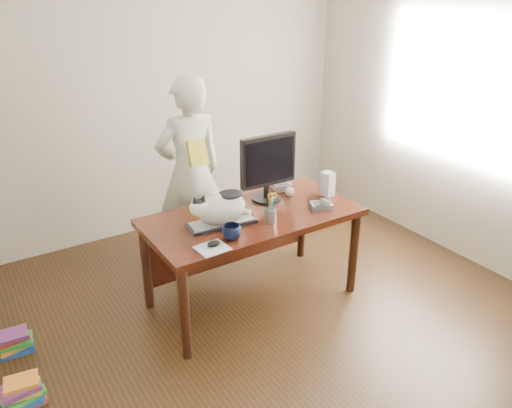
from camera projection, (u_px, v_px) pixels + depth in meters
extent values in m
plane|color=black|center=(297.00, 339.00, 3.56)|extent=(4.50, 4.50, 0.00)
plane|color=beige|center=(160.00, 94.00, 4.74)|extent=(4.00, 0.00, 4.00)
plane|color=beige|center=(503.00, 116.00, 3.99)|extent=(0.00, 4.50, 4.50)
cube|color=black|center=(252.00, 217.00, 3.73)|extent=(1.60, 0.80, 0.05)
cylinder|color=black|center=(184.00, 314.00, 3.26)|extent=(0.07, 0.07, 0.70)
cylinder|color=black|center=(353.00, 253.00, 3.98)|extent=(0.07, 0.07, 0.70)
cylinder|color=black|center=(146.00, 268.00, 3.78)|extent=(0.07, 0.07, 0.70)
cylinder|color=black|center=(302.00, 221.00, 4.51)|extent=(0.07, 0.07, 0.70)
cube|color=black|center=(229.00, 236.00, 4.14)|extent=(1.45, 0.03, 0.50)
cube|color=black|center=(222.00, 223.00, 3.55)|extent=(0.50, 0.24, 0.02)
cube|color=silver|center=(222.00, 221.00, 3.55)|extent=(0.47, 0.20, 0.01)
ellipsoid|color=silver|center=(222.00, 209.00, 3.51)|extent=(0.39, 0.27, 0.23)
ellipsoid|color=silver|center=(199.00, 208.00, 3.40)|extent=(0.15, 0.14, 0.13)
ellipsoid|color=black|center=(199.00, 202.00, 3.38)|extent=(0.10, 0.10, 0.05)
cone|color=black|center=(195.00, 200.00, 3.35)|extent=(0.07, 0.06, 0.08)
cone|color=black|center=(203.00, 198.00, 3.37)|extent=(0.07, 0.07, 0.08)
ellipsoid|color=black|center=(230.00, 194.00, 3.49)|extent=(0.21, 0.18, 0.05)
cylinder|color=silver|center=(242.00, 211.00, 3.65)|extent=(0.10, 0.16, 0.05)
cylinder|color=black|center=(266.00, 198.00, 3.96)|extent=(0.23, 0.23, 0.02)
cylinder|color=black|center=(266.00, 191.00, 3.93)|extent=(0.05, 0.05, 0.10)
cube|color=black|center=(268.00, 160.00, 3.81)|extent=(0.47, 0.06, 0.40)
cube|color=black|center=(270.00, 161.00, 3.79)|extent=(0.43, 0.01, 0.34)
cylinder|color=gray|center=(270.00, 215.00, 3.58)|extent=(0.10, 0.10, 0.10)
cylinder|color=black|center=(268.00, 205.00, 3.55)|extent=(0.03, 0.03, 0.15)
cylinder|color=#0B52A4|center=(273.00, 205.00, 3.54)|extent=(0.03, 0.03, 0.15)
cylinder|color=red|center=(269.00, 204.00, 3.56)|extent=(0.01, 0.04, 0.15)
cylinder|color=#167223|center=(270.00, 206.00, 3.53)|extent=(0.02, 0.03, 0.15)
cylinder|color=#B9B9BE|center=(272.00, 204.00, 3.54)|extent=(0.01, 0.02, 0.11)
cylinder|color=#B9B9BE|center=(273.00, 203.00, 3.55)|extent=(0.02, 0.02, 0.11)
torus|color=orange|center=(270.00, 196.00, 3.51)|extent=(0.05, 0.02, 0.05)
torus|color=orange|center=(274.00, 196.00, 3.53)|extent=(0.05, 0.02, 0.05)
cube|color=silver|center=(212.00, 248.00, 3.24)|extent=(0.21, 0.19, 0.00)
ellipsoid|color=black|center=(213.00, 244.00, 3.26)|extent=(0.09, 0.06, 0.04)
imported|color=black|center=(232.00, 232.00, 3.34)|extent=(0.17, 0.17, 0.10)
cube|color=slate|center=(321.00, 206.00, 3.80)|extent=(0.19, 0.17, 0.04)
cube|color=#38383B|center=(318.00, 204.00, 3.78)|extent=(0.09, 0.10, 0.01)
cube|color=#B9B9BE|center=(325.00, 201.00, 3.81)|extent=(0.09, 0.14, 0.05)
cube|color=#ACACAF|center=(327.00, 184.00, 4.01)|extent=(0.10, 0.11, 0.19)
sphere|color=white|center=(290.00, 192.00, 4.01)|extent=(0.08, 0.08, 0.08)
cube|color=#491318|center=(219.00, 204.00, 3.84)|extent=(0.24, 0.21, 0.03)
cube|color=brown|center=(220.00, 200.00, 3.83)|extent=(0.21, 0.18, 0.03)
cube|color=silver|center=(218.00, 198.00, 3.81)|extent=(0.16, 0.15, 0.02)
cube|color=slate|center=(281.00, 185.00, 4.17)|extent=(0.19, 0.22, 0.05)
cube|color=#38383B|center=(282.00, 183.00, 4.14)|extent=(0.12, 0.12, 0.01)
imported|color=white|center=(190.00, 172.00, 4.31)|extent=(0.60, 0.40, 1.65)
cube|color=gold|center=(197.00, 153.00, 4.09)|extent=(0.16, 0.09, 0.22)
cube|color=#A02E16|center=(25.00, 403.00, 3.01)|extent=(0.25, 0.19, 0.03)
cube|color=#194096|center=(26.00, 399.00, 3.00)|extent=(0.23, 0.18, 0.03)
cube|color=#2A8C30|center=(21.00, 394.00, 2.98)|extent=(0.27, 0.22, 0.03)
cube|color=yellow|center=(23.00, 391.00, 2.97)|extent=(0.21, 0.16, 0.03)
cube|color=#6A2C70|center=(20.00, 389.00, 2.95)|extent=(0.23, 0.17, 0.03)
cube|color=orange|center=(21.00, 382.00, 2.95)|extent=(0.21, 0.17, 0.03)
cube|color=#194096|center=(15.00, 349.00, 3.45)|extent=(0.25, 0.19, 0.03)
cube|color=orange|center=(13.00, 345.00, 3.43)|extent=(0.22, 0.19, 0.03)
cube|color=#2A8C30|center=(15.00, 341.00, 3.42)|extent=(0.24, 0.19, 0.03)
cube|color=#A02E16|center=(13.00, 337.00, 3.41)|extent=(0.21, 0.16, 0.03)
cube|color=#6A2C70|center=(11.00, 335.00, 3.39)|extent=(0.22, 0.17, 0.03)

